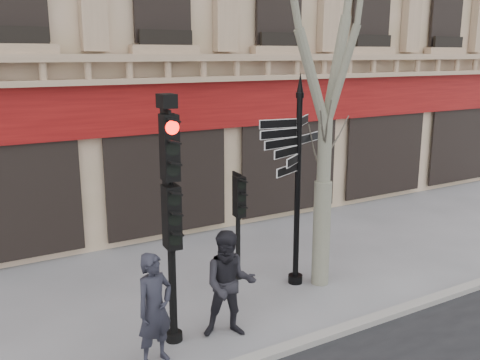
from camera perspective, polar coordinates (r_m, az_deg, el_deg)
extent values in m
plane|color=slate|center=(10.86, 3.02, -13.78)|extent=(80.00, 80.00, 0.00)
cube|color=gray|center=(9.84, 7.74, -16.56)|extent=(80.00, 0.25, 0.12)
cube|color=#5F090A|center=(14.05, -7.97, 7.70)|extent=(28.00, 0.25, 1.30)
cube|color=#967A61|center=(13.78, -7.72, 11.64)|extent=(28.00, 0.35, 0.74)
cylinder|color=black|center=(11.45, 6.14, -1.50)|extent=(0.12, 0.12, 4.06)
cylinder|color=black|center=(12.09, 5.91, -10.43)|extent=(0.32, 0.32, 0.18)
cone|color=black|center=(11.08, 6.45, 10.32)|extent=(0.14, 0.14, 0.41)
cylinder|color=black|center=(9.12, -7.38, -5.71)|extent=(0.14, 0.14, 3.97)
cylinder|color=black|center=(9.90, -7.04, -16.20)|extent=(0.30, 0.30, 0.16)
cube|color=black|center=(9.02, -7.44, -3.84)|extent=(0.51, 0.38, 1.08)
cube|color=black|center=(8.75, -7.67, 3.50)|extent=(0.51, 0.38, 1.08)
sphere|color=#FF0C05|center=(8.71, -7.73, 5.38)|extent=(0.23, 0.23, 0.23)
cube|color=black|center=(8.66, -7.82, 8.35)|extent=(0.28, 0.34, 0.23)
cylinder|color=black|center=(11.86, -0.21, -5.15)|extent=(0.11, 0.11, 2.37)
cylinder|color=black|center=(12.26, -0.20, -10.11)|extent=(0.25, 0.25, 0.13)
cube|color=black|center=(11.65, -0.21, -1.72)|extent=(0.43, 0.32, 0.90)
cylinder|color=gray|center=(11.75, 8.68, -5.65)|extent=(0.38, 0.38, 2.31)
cylinder|color=gray|center=(11.30, 8.99, 2.94)|extent=(0.29, 0.29, 1.47)
imported|color=#20212B|center=(8.93, -9.09, -13.45)|extent=(0.80, 0.65, 1.89)
imported|color=black|center=(9.61, -1.12, -11.06)|extent=(1.17, 1.07, 1.96)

